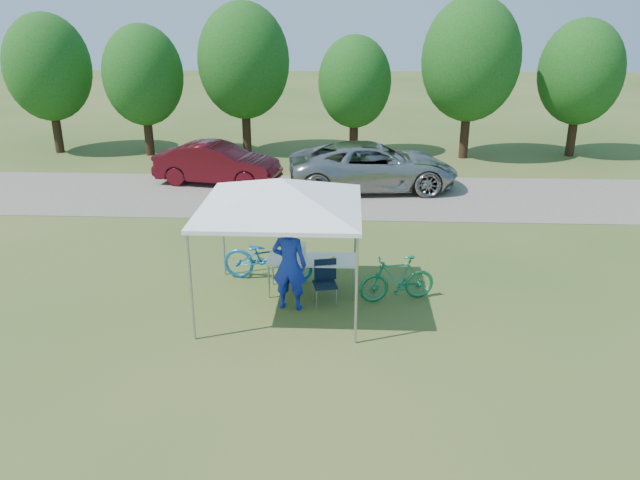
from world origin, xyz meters
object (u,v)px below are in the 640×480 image
object	(u,v)px
bike_blue	(268,257)
minivan	(373,166)
cyclist	(289,265)
folding_chair	(325,278)
folding_table	(312,260)
sedan	(218,163)
bike_green	(397,279)
cooler	(296,251)

from	to	relation	value
bike_blue	minivan	bearing A→B (deg)	-12.21
cyclist	bike_blue	xyz separation A→B (m)	(-0.63, 1.40, -0.42)
bike_blue	folding_chair	bearing A→B (deg)	-122.12
folding_chair	minivan	size ratio (longest dim) A/B	0.16
folding_table	bike_blue	xyz separation A→B (m)	(-1.04, 0.63, -0.20)
sedan	cyclist	bearing A→B (deg)	-150.46
bike_blue	sedan	xyz separation A→B (m)	(-2.77, 8.05, 0.19)
folding_table	minivan	distance (m)	8.39
folding_table	cyclist	bearing A→B (deg)	-118.10
folding_chair	minivan	distance (m)	8.79
minivan	sedan	xyz separation A→B (m)	(-5.37, 0.43, -0.07)
bike_blue	bike_green	xyz separation A→B (m)	(2.85, -0.93, -0.05)
bike_blue	bike_green	size ratio (longest dim) A/B	1.26
bike_green	bike_blue	bearing A→B (deg)	-123.01
folding_chair	sedan	world-z (taller)	sedan
cooler	bike_blue	bearing A→B (deg)	137.84
cyclist	bike_blue	distance (m)	1.59
folding_chair	sedan	bearing A→B (deg)	101.41
folding_chair	bike_green	size ratio (longest dim) A/B	0.56
cooler	cyclist	bearing A→B (deg)	-94.68
cooler	sedan	world-z (taller)	sedan
minivan	cooler	bearing A→B (deg)	160.46
cooler	bike_blue	size ratio (longest dim) A/B	0.22
folding_table	sedan	bearing A→B (deg)	113.72
cooler	bike_green	xyz separation A→B (m)	(2.15, -0.31, -0.46)
bike_green	cooler	bearing A→B (deg)	-112.96
folding_chair	minivan	world-z (taller)	minivan
folding_table	minivan	world-z (taller)	minivan
cooler	cyclist	distance (m)	0.78
bike_blue	minivan	distance (m)	8.06
cooler	minivan	distance (m)	8.47
sedan	minivan	bearing A→B (deg)	-84.76
folding_chair	bike_blue	bearing A→B (deg)	128.38
folding_chair	cooler	distance (m)	0.89
folding_table	bike_green	size ratio (longest dim) A/B	1.17
bike_green	folding_table	bearing A→B (deg)	-114.51
sedan	folding_chair	bearing A→B (deg)	-145.99
bike_blue	minivan	xyz separation A→B (m)	(2.61, 7.62, 0.26)
folding_table	minivan	bearing A→B (deg)	79.25
folding_table	folding_chair	world-z (taller)	folding_chair
cooler	cyclist	world-z (taller)	cyclist
cyclist	sedan	xyz separation A→B (m)	(-3.40, 9.45, -0.24)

